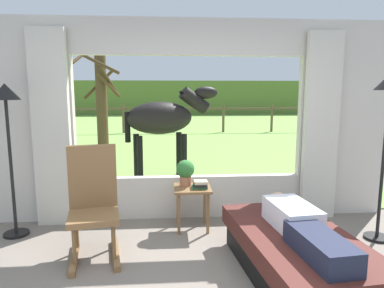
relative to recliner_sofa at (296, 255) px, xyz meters
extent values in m
cube|color=beige|center=(-2.87, 1.61, 1.06)|extent=(1.15, 0.12, 2.55)
cube|color=beige|center=(1.18, 1.61, 1.06)|extent=(1.15, 0.12, 2.55)
cube|color=beige|center=(-0.85, 1.61, 0.06)|extent=(2.90, 0.12, 0.55)
cube|color=beige|center=(-0.85, 1.61, 2.11)|extent=(2.90, 0.12, 0.45)
cube|color=beige|center=(-2.54, 1.47, 0.98)|extent=(0.44, 0.10, 2.40)
cube|color=beige|center=(0.84, 1.47, 0.98)|extent=(0.44, 0.10, 2.40)
cube|color=#759E47|center=(-0.85, 12.51, -0.21)|extent=(36.00, 21.68, 0.02)
cube|color=#587232|center=(-0.85, 22.35, 0.98)|extent=(36.00, 2.00, 2.40)
cube|color=black|center=(0.00, 0.00, -0.10)|extent=(0.99, 1.64, 0.24)
cube|color=#471E19|center=(0.00, 0.00, 0.11)|extent=(1.07, 1.78, 0.18)
cube|color=silver|center=(0.00, 0.15, 0.31)|extent=(0.40, 0.63, 0.22)
cube|color=#1E2338|center=(0.00, -0.45, 0.29)|extent=(0.35, 0.71, 0.18)
sphere|color=tan|center=(0.00, 0.54, 0.31)|extent=(0.20, 0.20, 0.20)
cube|color=brown|center=(-1.86, 0.50, 0.22)|extent=(0.56, 0.56, 0.06)
cube|color=brown|center=(-1.90, 0.70, 0.56)|extent=(0.48, 0.15, 0.68)
cube|color=brown|center=(-2.06, 0.46, -0.19)|extent=(0.18, 0.68, 0.06)
cube|color=brown|center=(-1.67, 0.53, -0.19)|extent=(0.18, 0.68, 0.06)
cylinder|color=brown|center=(-2.01, 0.29, 0.02)|extent=(0.04, 0.04, 0.38)
cylinder|color=brown|center=(-1.65, 0.35, 0.02)|extent=(0.04, 0.04, 0.38)
cylinder|color=brown|center=(-2.07, 0.64, 0.02)|extent=(0.04, 0.04, 0.38)
cylinder|color=brown|center=(-1.72, 0.71, 0.02)|extent=(0.04, 0.04, 0.38)
cube|color=brown|center=(-0.84, 1.19, 0.29)|extent=(0.44, 0.44, 0.03)
cylinder|color=brown|center=(-1.01, 1.02, 0.03)|extent=(0.04, 0.04, 0.49)
cylinder|color=brown|center=(-0.67, 1.02, 0.03)|extent=(0.04, 0.04, 0.49)
cylinder|color=brown|center=(-1.01, 1.36, 0.03)|extent=(0.04, 0.04, 0.49)
cylinder|color=brown|center=(-0.67, 1.36, 0.03)|extent=(0.04, 0.04, 0.49)
cylinder|color=#9E6042|center=(-0.92, 1.25, 0.36)|extent=(0.14, 0.14, 0.12)
sphere|color=#2D6B2D|center=(-0.92, 1.25, 0.51)|extent=(0.22, 0.22, 0.22)
cube|color=#337247|center=(-0.76, 1.14, 0.32)|extent=(0.20, 0.13, 0.03)
cube|color=black|center=(-0.75, 1.12, 0.34)|extent=(0.19, 0.15, 0.03)
cube|color=beige|center=(-0.74, 1.13, 0.37)|extent=(0.16, 0.13, 0.04)
cylinder|color=black|center=(-2.90, 1.15, -0.20)|extent=(0.28, 0.28, 0.03)
cylinder|color=black|center=(-2.90, 1.15, 0.56)|extent=(0.04, 0.04, 1.56)
cone|color=black|center=(-2.90, 1.15, 1.44)|extent=(0.32, 0.32, 0.18)
cylinder|color=black|center=(1.23, 0.73, -0.20)|extent=(0.28, 0.28, 0.03)
cylinder|color=black|center=(1.23, 0.73, 0.62)|extent=(0.04, 0.04, 1.67)
ellipsoid|color=black|center=(-1.26, 3.58, 0.95)|extent=(1.35, 0.87, 0.60)
cylinder|color=black|center=(-0.61, 3.77, 1.26)|extent=(0.65, 0.41, 0.53)
ellipsoid|color=black|center=(-0.38, 3.83, 1.41)|extent=(0.52, 0.32, 0.24)
cube|color=black|center=(-0.69, 3.74, 1.29)|extent=(0.43, 0.19, 0.32)
cylinder|color=black|center=(-1.84, 3.42, 0.80)|extent=(0.12, 0.12, 0.55)
cylinder|color=black|center=(-0.90, 3.85, 0.23)|extent=(0.11, 0.11, 0.85)
cylinder|color=black|center=(-0.82, 3.54, 0.23)|extent=(0.11, 0.11, 0.85)
cylinder|color=black|center=(-1.71, 3.62, 0.23)|extent=(0.11, 0.11, 0.85)
cylinder|color=black|center=(-1.62, 3.31, 0.23)|extent=(0.11, 0.11, 0.85)
cylinder|color=#4C3823|center=(-3.02, 7.41, 1.12)|extent=(0.32, 0.32, 2.64)
cylinder|color=#47331E|center=(-2.77, 7.17, 1.62)|extent=(0.62, 0.64, 0.72)
cylinder|color=#47331E|center=(-3.08, 6.88, 2.26)|extent=(1.40, 0.27, 0.75)
cylinder|color=#47331E|center=(-3.49, 7.56, 2.52)|extent=(0.49, 1.27, 0.71)
cylinder|color=#47331E|center=(-2.74, 7.21, 1.71)|extent=(0.48, 0.63, 0.79)
cylinder|color=#47331E|center=(-3.14, 7.81, 1.66)|extent=(0.92, 0.37, 0.92)
cylinder|color=brown|center=(-6.85, 10.93, 0.35)|extent=(0.10, 0.10, 1.10)
cylinder|color=brown|center=(-4.85, 10.93, 0.35)|extent=(0.10, 0.10, 1.10)
cylinder|color=brown|center=(-2.85, 10.93, 0.35)|extent=(0.10, 0.10, 1.10)
cylinder|color=brown|center=(-0.85, 10.93, 0.35)|extent=(0.10, 0.10, 1.10)
cylinder|color=brown|center=(1.15, 10.93, 0.35)|extent=(0.10, 0.10, 1.10)
cylinder|color=brown|center=(3.15, 10.93, 0.35)|extent=(0.10, 0.10, 1.10)
cylinder|color=brown|center=(5.15, 10.93, 0.35)|extent=(0.10, 0.10, 1.10)
cylinder|color=brown|center=(7.15, 10.93, 0.35)|extent=(0.10, 0.10, 1.10)
cube|color=brown|center=(-0.85, 10.93, 0.75)|extent=(16.00, 0.06, 0.08)
camera|label=1|loc=(-1.14, -2.79, 1.44)|focal=32.07mm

